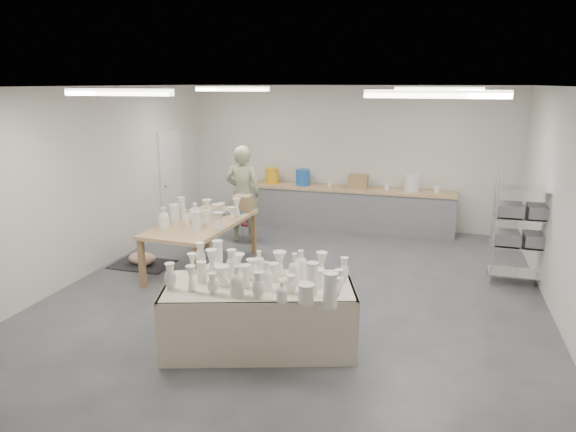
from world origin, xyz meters
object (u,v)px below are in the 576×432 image
(potter, at_px, (243,194))
(red_stool, at_px, (249,225))
(work_table, at_px, (206,220))
(drying_table, at_px, (260,311))

(potter, height_order, red_stool, potter)
(red_stool, bearing_deg, work_table, -91.95)
(potter, relative_size, red_stool, 4.96)
(drying_table, distance_m, red_stool, 4.44)
(work_table, relative_size, potter, 1.19)
(drying_table, relative_size, potter, 1.27)
(drying_table, bearing_deg, potter, 96.26)
(drying_table, xyz_separation_m, red_stool, (-1.68, 4.11, -0.17))
(work_table, bearing_deg, potter, 91.06)
(drying_table, bearing_deg, work_table, 109.97)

